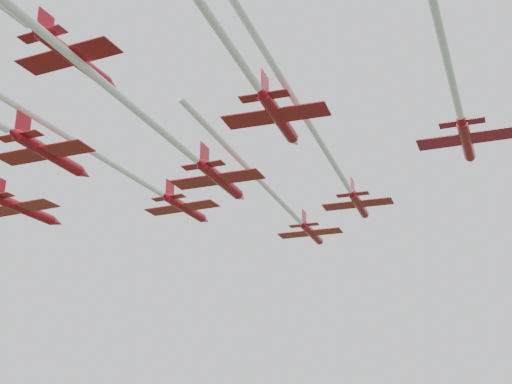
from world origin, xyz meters
The scene contains 6 objects.
jet_lead centered at (-1.02, 12.67, 51.62)m, with size 11.13×47.69×2.61m.
jet_row2_left centered at (-13.10, -2.38, 52.91)m, with size 9.78×52.55×2.88m.
jet_row2_right centered at (10.44, -3.20, 51.69)m, with size 14.94×66.09×2.53m.
jet_row3_mid centered at (0.46, -12.59, 49.77)m, with size 9.91×43.75×2.87m.
jet_row3_right centered at (25.96, -17.80, 51.24)m, with size 13.39×68.75×2.67m.
jet_row4_right centered at (13.08, -26.39, 50.22)m, with size 13.44×54.16×2.72m.
Camera 1 is at (35.24, -62.94, 23.39)m, focal length 50.00 mm.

